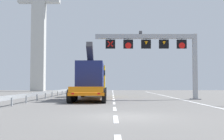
% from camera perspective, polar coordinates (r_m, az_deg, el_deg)
% --- Properties ---
extents(ground, '(112.00, 112.00, 0.00)m').
position_cam_1_polar(ground, '(13.22, 2.60, -9.45)').
color(ground, slate).
extents(lane_markings, '(0.20, 62.83, 0.01)m').
position_cam_1_polar(lane_markings, '(37.26, 0.47, -5.19)').
color(lane_markings, silver).
rests_on(lane_markings, ground).
extents(edge_line_right, '(0.20, 63.00, 0.01)m').
position_cam_1_polar(edge_line_right, '(26.05, 15.31, -6.09)').
color(edge_line_right, silver).
rests_on(edge_line_right, ground).
extents(overhead_lane_gantry, '(10.34, 0.90, 6.79)m').
position_cam_1_polar(overhead_lane_gantry, '(28.35, 9.74, 4.66)').
color(overhead_lane_gantry, '#9EA0A5').
rests_on(overhead_lane_gantry, ground).
extents(heavy_haul_truck_orange, '(3.12, 14.09, 5.30)m').
position_cam_1_polar(heavy_haul_truck_orange, '(29.42, -3.82, -1.94)').
color(heavy_haul_truck_orange, orange).
rests_on(heavy_haul_truck_orange, ground).
extents(guardrail_left, '(0.13, 35.44, 0.76)m').
position_cam_1_polar(guardrail_left, '(29.67, -13.25, -4.63)').
color(guardrail_left, '#999EA3').
rests_on(guardrail_left, ground).
extents(bridge_pylon_distant, '(9.00, 2.00, 31.88)m').
position_cam_1_polar(bridge_pylon_distant, '(63.71, -14.42, 10.66)').
color(bridge_pylon_distant, '#B7B7B2').
rests_on(bridge_pylon_distant, ground).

